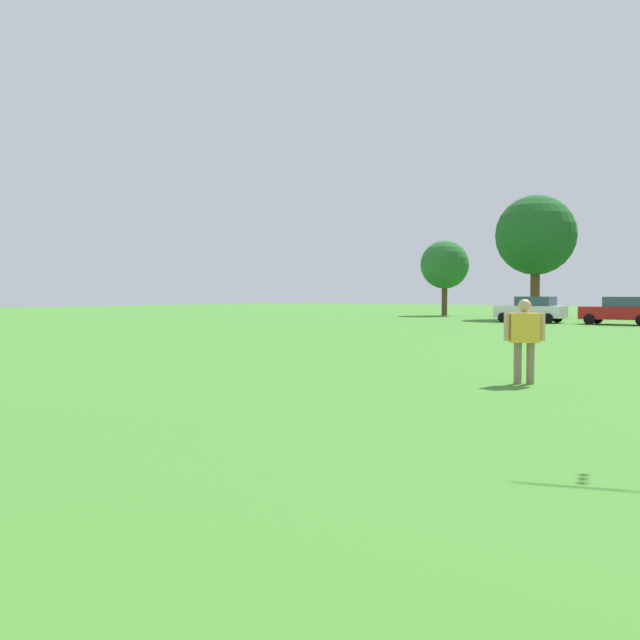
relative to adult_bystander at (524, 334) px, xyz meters
The scene contains 6 objects.
ground_plane 14.74m from the adult_bystander, 105.90° to the left, with size 160.00×160.00×0.00m, color #42842D.
adult_bystander is the anchor object (origin of this frame).
parked_car_white_0 31.84m from the adult_bystander, 109.36° to the left, with size 4.30×2.02×1.68m.
parked_car_red_1 30.58m from the adult_bystander, 99.75° to the left, with size 4.30×2.02×1.68m.
tree_far_left 45.34m from the adult_bystander, 118.48° to the left, with size 4.10×4.10×6.38m.
tree_center 38.65m from the adult_bystander, 109.07° to the left, with size 5.80×5.80×9.04m.
Camera 1 is at (9.15, 1.89, 1.87)m, focal length 38.93 mm.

